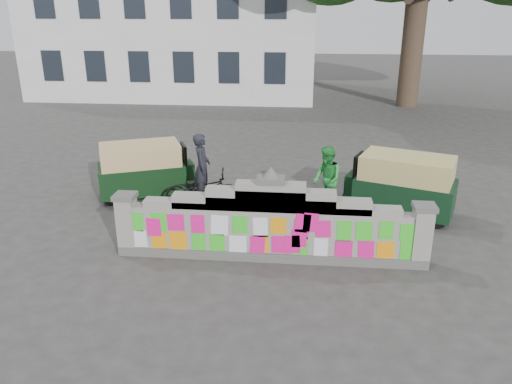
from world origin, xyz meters
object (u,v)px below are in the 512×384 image
cyclist_bike (203,189)px  rickshaw_left (144,169)px  rickshaw_right (402,184)px  pedestrian (327,179)px  cyclist_rider (202,176)px

cyclist_bike → rickshaw_left: bearing=59.2°
rickshaw_left → rickshaw_right: size_ratio=0.97×
pedestrian → rickshaw_left: size_ratio=0.62×
rickshaw_right → cyclist_bike: bearing=22.4°
cyclist_bike → pedestrian: pedestrian is taller
cyclist_bike → pedestrian: 3.19m
cyclist_rider → rickshaw_left: bearing=59.2°
rickshaw_left → rickshaw_right: bearing=-28.4°
rickshaw_left → rickshaw_right: rickshaw_right is taller
cyclist_rider → rickshaw_left: (-1.80, 0.79, -0.11)m
cyclist_bike → cyclist_rider: bearing=-0.0°
cyclist_bike → cyclist_rider: (0.00, 0.00, 0.36)m
cyclist_bike → rickshaw_right: 5.06m
pedestrian → rickshaw_left: bearing=-117.8°
cyclist_bike → pedestrian: bearing=-94.3°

